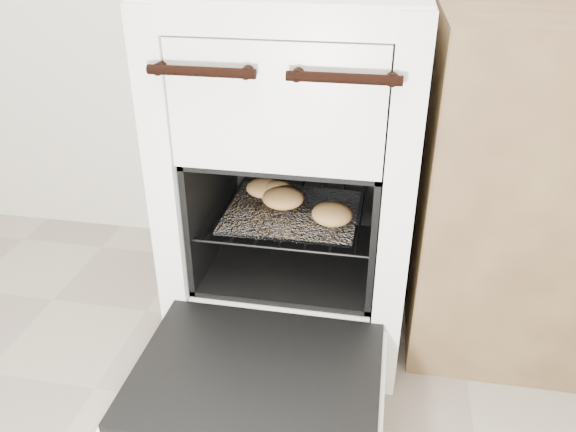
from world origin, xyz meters
TOP-DOWN VIEW (x-y plane):
  - stove at (0.15, 1.15)m, footprint 0.64×0.71m
  - oven_door at (0.15, 0.61)m, footprint 0.57×0.45m
  - oven_rack at (0.15, 1.07)m, footprint 0.46×0.45m
  - foil_sheet at (0.15, 1.05)m, footprint 0.36×0.32m
  - baked_rolls at (0.13, 1.08)m, footprint 0.36×0.29m

SIDE VIEW (x-z plane):
  - oven_door at x=0.15m, z-range 0.19..0.23m
  - oven_rack at x=0.15m, z-range 0.40..0.40m
  - foil_sheet at x=0.15m, z-range 0.40..0.41m
  - baked_rolls at x=0.13m, z-range 0.41..0.46m
  - stove at x=0.15m, z-range -0.01..0.97m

